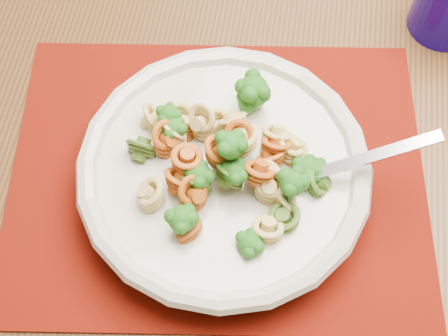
% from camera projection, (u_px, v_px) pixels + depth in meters
% --- Properties ---
extents(dining_table, '(1.43, 1.07, 0.75)m').
position_uv_depth(dining_table, '(223.00, 146.00, 0.76)').
color(dining_table, '#583518').
rests_on(dining_table, ground).
extents(placemat, '(0.48, 0.43, 0.00)m').
position_uv_depth(placemat, '(218.00, 174.00, 0.61)').
color(placemat, '#640B04').
rests_on(placemat, dining_table).
extents(pasta_bowl, '(0.27, 0.27, 0.05)m').
position_uv_depth(pasta_bowl, '(224.00, 173.00, 0.58)').
color(pasta_bowl, beige).
rests_on(pasta_bowl, placemat).
extents(pasta_broccoli_heap, '(0.23, 0.23, 0.06)m').
position_uv_depth(pasta_broccoli_heap, '(224.00, 165.00, 0.56)').
color(pasta_broccoli_heap, '#D8B36A').
rests_on(pasta_broccoli_heap, pasta_bowl).
extents(fork, '(0.17, 0.11, 0.08)m').
position_uv_depth(fork, '(291.00, 181.00, 0.56)').
color(fork, silver).
rests_on(fork, pasta_bowl).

